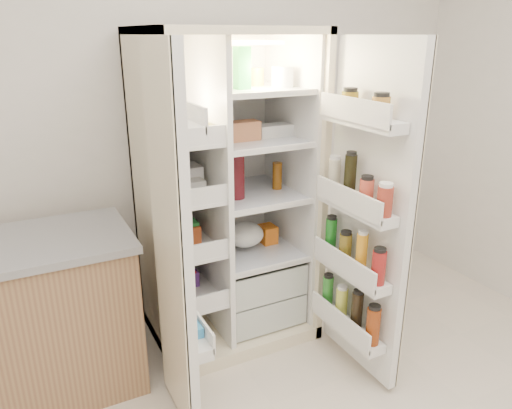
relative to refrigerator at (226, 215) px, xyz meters
name	(u,v)px	position (x,y,z in m)	size (l,w,h in m)	color
wall_back	(185,106)	(-0.11, 0.35, 0.60)	(4.00, 0.02, 2.70)	silver
refrigerator	(226,215)	(0.00, 0.00, 0.00)	(0.92, 0.70, 1.80)	beige
freezer_door	(173,247)	(-0.51, -0.60, 0.15)	(0.15, 0.40, 1.72)	silver
fridge_door	(365,220)	(0.46, -0.70, 0.13)	(0.17, 0.58, 1.72)	silver
kitchen_counter	(17,323)	(-1.19, -0.12, -0.32)	(1.16, 0.62, 0.84)	olive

